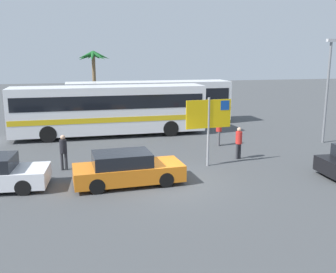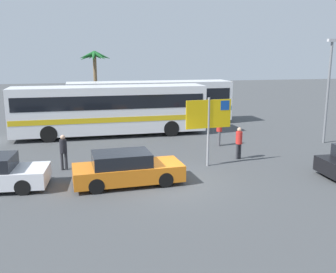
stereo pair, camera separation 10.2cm
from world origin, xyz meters
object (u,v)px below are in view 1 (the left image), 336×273
at_px(bus_rear_coach, 150,100).
at_px(pedestrian_crossing_lot, 63,150).
at_px(pedestrian_near_sign, 239,140).
at_px(car_orange, 127,169).
at_px(bus_front_coach, 109,108).
at_px(ferry_sign, 210,117).
at_px(pedestrian_by_bus, 219,128).

bearing_deg(bus_rear_coach, pedestrian_crossing_lot, -119.45).
xyz_separation_m(bus_rear_coach, pedestrian_near_sign, (2.38, -10.80, -0.85)).
bearing_deg(bus_rear_coach, car_orange, -104.95).
bearing_deg(pedestrian_crossing_lot, pedestrian_near_sign, -92.84).
height_order(bus_front_coach, pedestrian_crossing_lot, bus_front_coach).
xyz_separation_m(bus_front_coach, bus_rear_coach, (3.32, 3.59, 0.00)).
height_order(ferry_sign, pedestrian_near_sign, ferry_sign).
distance_m(ferry_sign, car_orange, 4.72).
relative_size(ferry_sign, pedestrian_near_sign, 2.01).
bearing_deg(bus_front_coach, pedestrian_crossing_lot, -110.94).
height_order(bus_rear_coach, pedestrian_near_sign, bus_rear_coach).
bearing_deg(ferry_sign, bus_rear_coach, 87.77).
relative_size(bus_front_coach, pedestrian_near_sign, 7.57).
distance_m(bus_rear_coach, ferry_sign, 11.61).
bearing_deg(bus_rear_coach, bus_front_coach, -132.75).
bearing_deg(pedestrian_by_bus, pedestrian_crossing_lot, -149.35).
bearing_deg(bus_front_coach, bus_rear_coach, 47.25).
bearing_deg(pedestrian_near_sign, bus_front_coach, 19.36).
distance_m(bus_front_coach, pedestrian_near_sign, 9.23).
height_order(bus_front_coach, bus_rear_coach, same).
bearing_deg(car_orange, pedestrian_near_sign, 20.39).
distance_m(pedestrian_near_sign, pedestrian_by_bus, 2.88).
distance_m(bus_rear_coach, pedestrian_by_bus, 8.32).
relative_size(bus_rear_coach, car_orange, 2.76).
xyz_separation_m(ferry_sign, car_orange, (-4.07, -1.70, -1.69)).
height_order(bus_rear_coach, car_orange, bus_rear_coach).
bearing_deg(ferry_sign, pedestrian_by_bus, 57.50).
distance_m(ferry_sign, pedestrian_by_bus, 4.35).
relative_size(pedestrian_near_sign, pedestrian_by_bus, 0.93).
relative_size(car_orange, pedestrian_crossing_lot, 2.72).
xyz_separation_m(bus_rear_coach, pedestrian_by_bus, (2.45, -7.92, -0.77)).
xyz_separation_m(ferry_sign, pedestrian_crossing_lot, (-6.56, 0.91, -1.38)).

